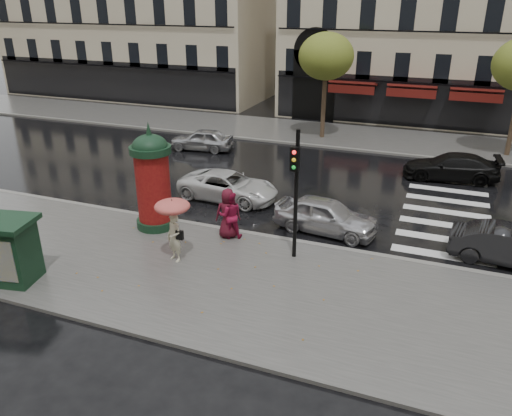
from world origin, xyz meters
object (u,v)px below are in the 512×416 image
at_px(woman_red, 230,215).
at_px(car_black, 451,167).
at_px(woman_umbrella, 173,220).
at_px(traffic_light, 296,183).
at_px(car_silver, 326,215).
at_px(car_darkgrey, 510,247).
at_px(morris_column, 153,178).
at_px(car_white, 228,186).
at_px(car_far_silver, 202,140).
at_px(newsstand, 9,250).
at_px(man_burgundy, 228,213).

distance_m(woman_red, car_black, 12.81).
relative_size(woman_umbrella, traffic_light, 0.51).
xyz_separation_m(car_silver, car_darkgrey, (6.56, -0.21, -0.04)).
height_order(morris_column, car_darkgrey, morris_column).
relative_size(traffic_light, car_white, 1.00).
bearing_deg(morris_column, car_far_silver, 107.39).
bearing_deg(woman_red, car_white, -89.65).
bearing_deg(woman_umbrella, car_black, 55.39).
relative_size(newsstand, car_darkgrey, 0.54).
xyz_separation_m(man_burgundy, traffic_light, (2.80, -0.69, 1.82)).
height_order(woman_umbrella, car_black, woman_umbrella).
xyz_separation_m(car_silver, car_far_silver, (-9.70, 8.44, -0.05)).
distance_m(woman_umbrella, car_darkgrey, 11.63).
height_order(man_burgundy, car_silver, man_burgundy).
height_order(newsstand, car_silver, newsstand).
distance_m(woman_red, car_white, 4.17).
bearing_deg(car_far_silver, car_black, 82.34).
distance_m(morris_column, newsstand, 5.72).
relative_size(car_silver, car_darkgrey, 1.03).
distance_m(car_darkgrey, car_white, 11.69).
distance_m(man_burgundy, morris_column, 3.26).
bearing_deg(car_silver, car_far_silver, 55.88).
xyz_separation_m(woman_red, morris_column, (-3.16, -0.18, 1.12)).
bearing_deg(traffic_light, car_far_silver, 129.59).
relative_size(woman_red, man_burgundy, 0.94).
distance_m(woman_red, newsstand, 7.56).
distance_m(newsstand, car_silver, 11.29).
bearing_deg(car_darkgrey, man_burgundy, 105.44).
height_order(man_burgundy, car_darkgrey, man_burgundy).
distance_m(traffic_light, car_darkgrey, 7.81).
xyz_separation_m(woman_umbrella, car_far_silver, (-5.44, 12.79, -1.00)).
bearing_deg(car_black, car_darkgrey, 8.02).
bearing_deg(traffic_light, newsstand, -149.53).
xyz_separation_m(car_silver, car_white, (-4.97, 1.75, -0.06)).
relative_size(car_black, car_far_silver, 1.22).
relative_size(traffic_light, car_darkgrey, 1.15).
bearing_deg(woman_umbrella, car_silver, 45.64).
distance_m(morris_column, car_white, 4.44).
height_order(woman_red, man_burgundy, man_burgundy).
xyz_separation_m(woman_red, car_black, (7.65, 10.27, -0.36)).
xyz_separation_m(woman_red, car_darkgrey, (9.76, 1.80, -0.38)).
bearing_deg(car_black, newsstand, -45.57).
xyz_separation_m(morris_column, car_white, (1.40, 3.93, -1.51)).
bearing_deg(morris_column, car_silver, 18.95).
height_order(car_silver, car_white, car_silver).
xyz_separation_m(traffic_light, car_black, (4.93, 10.96, -2.23)).
height_order(morris_column, car_far_silver, morris_column).
bearing_deg(traffic_light, man_burgundy, 166.18).
relative_size(woman_umbrella, car_darkgrey, 0.58).
xyz_separation_m(morris_column, newsstand, (-2.13, -5.22, -0.93)).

